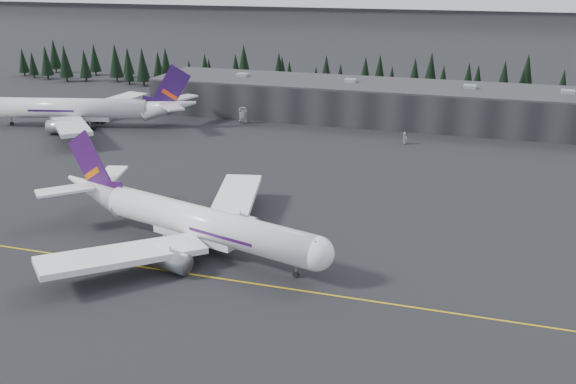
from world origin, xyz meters
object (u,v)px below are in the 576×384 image
(jet_main, at_px, (185,219))
(gse_vehicle_a, at_px, (243,121))
(jet_parked, at_px, (90,109))
(gse_vehicle_b, at_px, (405,142))
(terminal, at_px, (378,102))

(jet_main, xyz_separation_m, gse_vehicle_a, (-25.54, 97.15, -4.64))
(gse_vehicle_a, bearing_deg, jet_parked, -165.37)
(gse_vehicle_a, distance_m, gse_vehicle_b, 57.19)
(terminal, bearing_deg, jet_main, -98.46)
(jet_parked, height_order, gse_vehicle_b, jet_parked)
(jet_parked, relative_size, gse_vehicle_b, 18.76)
(gse_vehicle_a, relative_size, gse_vehicle_b, 1.52)
(terminal, bearing_deg, gse_vehicle_a, -156.40)
(gse_vehicle_a, bearing_deg, terminal, 15.47)
(jet_main, xyz_separation_m, gse_vehicle_b, (30.66, 86.49, -4.79))
(jet_parked, height_order, gse_vehicle_a, jet_parked)
(jet_main, bearing_deg, gse_vehicle_a, 120.36)
(jet_main, bearing_deg, gse_vehicle_b, 86.11)
(jet_main, distance_m, jet_parked, 106.03)
(terminal, xyz_separation_m, jet_parked, (-89.58, -38.33, -0.37))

